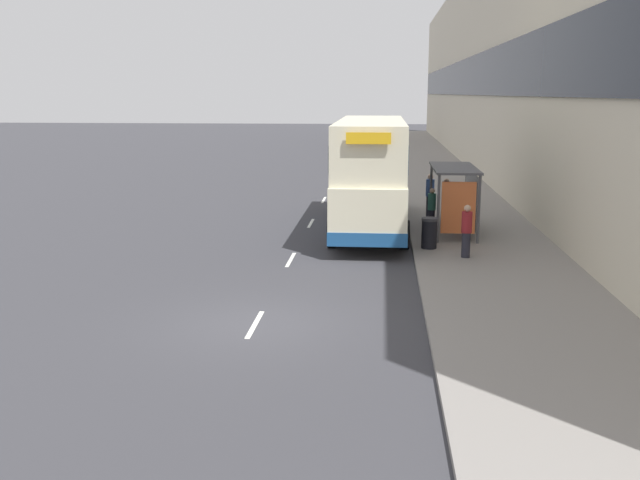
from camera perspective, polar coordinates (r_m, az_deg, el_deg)
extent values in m
plane|color=#38383D|center=(16.97, -5.18, -6.67)|extent=(220.00, 220.00, 0.00)
cube|color=gray|center=(54.72, 8.76, 6.04)|extent=(5.00, 93.00, 0.14)
cube|color=beige|center=(54.90, 13.28, 13.35)|extent=(3.00, 93.00, 14.41)
cube|color=black|center=(54.69, 11.61, 12.68)|extent=(0.12, 89.28, 2.59)
cube|color=silver|center=(16.89, -5.23, -6.74)|extent=(0.12, 2.00, 0.01)
cube|color=silver|center=(23.20, -2.36, -1.59)|extent=(0.12, 2.00, 0.01)
cube|color=silver|center=(29.65, -0.74, 1.35)|extent=(0.12, 2.00, 0.01)
cube|color=silver|center=(36.17, 0.31, 3.23)|extent=(0.12, 2.00, 0.01)
cube|color=silver|center=(42.72, 1.03, 4.53)|extent=(0.12, 2.00, 0.01)
cube|color=#4C4C51|center=(27.16, 10.69, 5.68)|extent=(1.60, 4.20, 0.08)
cylinder|color=#4C4C51|center=(25.28, 9.44, 2.45)|extent=(0.10, 0.10, 2.40)
cylinder|color=#4C4C51|center=(29.23, 8.85, 3.71)|extent=(0.10, 0.10, 2.40)
cylinder|color=#4C4C51|center=(25.43, 12.59, 2.38)|extent=(0.10, 0.10, 2.40)
cylinder|color=#4C4C51|center=(29.36, 11.59, 3.64)|extent=(0.10, 0.10, 2.40)
cube|color=#99A8B2|center=(27.37, 12.00, 3.31)|extent=(0.04, 3.68, 1.92)
cube|color=#D86633|center=(25.40, 11.01, 2.55)|extent=(1.19, 0.10, 1.82)
cube|color=maroon|center=(27.46, 11.04, 1.54)|extent=(0.36, 2.80, 0.08)
cube|color=beige|center=(28.18, 4.06, 3.70)|extent=(2.55, 11.22, 1.85)
cube|color=beige|center=(27.98, 4.11, 7.55)|extent=(2.50, 10.89, 1.95)
cube|color=#1E518C|center=(28.28, 4.03, 2.29)|extent=(2.58, 11.28, 0.45)
cube|color=#2D3847|center=(28.13, 4.07, 4.44)|extent=(2.58, 10.55, 0.81)
cube|color=#2D3847|center=(27.98, 4.11, 7.36)|extent=(2.55, 10.55, 0.94)
cube|color=yellow|center=(22.36, 3.90, 8.12)|extent=(1.40, 0.08, 0.36)
cylinder|color=black|center=(32.13, 1.87, 3.04)|extent=(0.30, 1.00, 1.00)
cylinder|color=black|center=(32.09, 6.43, 2.97)|extent=(0.30, 1.00, 1.00)
cylinder|color=black|center=(24.95, 0.96, 0.53)|extent=(0.30, 1.00, 1.00)
cylinder|color=black|center=(24.91, 6.82, 0.43)|extent=(0.30, 1.00, 1.00)
cube|color=navy|center=(78.07, 5.07, 8.27)|extent=(1.73, 4.52, 0.84)
cube|color=#2D3847|center=(77.80, 5.08, 8.81)|extent=(1.52, 2.17, 0.68)
cylinder|color=black|center=(79.50, 4.44, 8.04)|extent=(0.20, 0.60, 0.60)
cylinder|color=black|center=(79.50, 5.70, 8.01)|extent=(0.20, 0.60, 0.60)
cylinder|color=black|center=(76.70, 4.41, 7.90)|extent=(0.20, 0.60, 0.60)
cylinder|color=black|center=(76.70, 5.72, 7.88)|extent=(0.20, 0.60, 0.60)
cylinder|color=#23232D|center=(23.31, 11.59, -0.39)|extent=(0.28, 0.28, 0.81)
cylinder|color=maroon|center=(23.17, 11.67, 1.41)|extent=(0.34, 0.34, 0.68)
sphere|color=tan|center=(23.10, 11.71, 2.50)|extent=(0.22, 0.22, 0.22)
cylinder|color=#23232D|center=(30.87, 8.76, 2.69)|extent=(0.30, 0.30, 0.86)
cylinder|color=navy|center=(30.75, 8.80, 4.15)|extent=(0.36, 0.36, 0.72)
sphere|color=tan|center=(30.70, 8.83, 5.03)|extent=(0.23, 0.23, 0.23)
cylinder|color=#23232D|center=(27.86, 12.02, 1.54)|extent=(0.28, 0.28, 0.81)
cylinder|color=#4C4C51|center=(27.74, 12.08, 3.05)|extent=(0.34, 0.34, 0.67)
sphere|color=tan|center=(27.68, 12.12, 3.97)|extent=(0.22, 0.22, 0.22)
cylinder|color=#23232D|center=(29.83, 10.01, 2.31)|extent=(0.29, 0.29, 0.84)
cylinder|color=navy|center=(29.72, 10.06, 3.77)|extent=(0.35, 0.35, 0.70)
sphere|color=tan|center=(29.66, 10.09, 4.65)|extent=(0.23, 0.23, 0.23)
cylinder|color=#23232D|center=(27.91, 8.90, 1.63)|extent=(0.26, 0.26, 0.76)
cylinder|color=#337260|center=(27.80, 8.94, 3.04)|extent=(0.32, 0.32, 0.63)
sphere|color=tan|center=(27.74, 8.97, 3.90)|extent=(0.21, 0.21, 0.21)
cylinder|color=black|center=(24.46, 8.73, 0.44)|extent=(0.52, 0.52, 0.95)
cylinder|color=#2D2D33|center=(24.36, 8.77, 1.65)|extent=(0.55, 0.55, 0.10)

